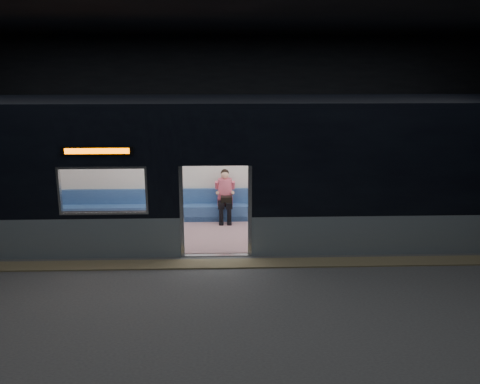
{
  "coord_description": "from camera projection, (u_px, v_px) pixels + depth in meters",
  "views": [
    {
      "loc": [
        0.16,
        -9.53,
        4.2
      ],
      "look_at": [
        0.57,
        2.3,
        1.14
      ],
      "focal_mm": 38.0,
      "sensor_mm": 36.0,
      "label": 1
    }
  ],
  "objects": [
    {
      "name": "passenger",
      "position": [
        225.0,
        193.0,
        13.51
      ],
      "size": [
        0.41,
        0.7,
        1.38
      ],
      "rotation": [
        0.0,
        0.0,
        0.08
      ],
      "color": "black",
      "rests_on": "metro_car"
    },
    {
      "name": "handbag",
      "position": [
        226.0,
        199.0,
        13.32
      ],
      "size": [
        0.33,
        0.3,
        0.15
      ],
      "primitive_type": "cube",
      "rotation": [
        0.0,
        0.0,
        -0.17
      ],
      "color": "black",
      "rests_on": "passenger"
    },
    {
      "name": "tactile_strip",
      "position": [
        216.0,
        264.0,
        10.8
      ],
      "size": [
        22.8,
        0.5,
        0.03
      ],
      "primitive_type": "cube",
      "color": "#8C7F59",
      "rests_on": "station_floor"
    },
    {
      "name": "station_floor",
      "position": [
        216.0,
        275.0,
        10.27
      ],
      "size": [
        24.0,
        14.0,
        0.01
      ],
      "primitive_type": "cube",
      "color": "#47494C",
      "rests_on": "ground"
    },
    {
      "name": "metro_car",
      "position": [
        216.0,
        161.0,
        12.27
      ],
      "size": [
        18.0,
        3.04,
        3.35
      ],
      "color": "gray",
      "rests_on": "station_floor"
    },
    {
      "name": "transit_map",
      "position": [
        401.0,
        163.0,
        13.79
      ],
      "size": [
        1.09,
        0.03,
        0.71
      ],
      "primitive_type": "cube",
      "color": "white",
      "rests_on": "metro_car"
    },
    {
      "name": "station_envelope",
      "position": [
        213.0,
        91.0,
        9.35
      ],
      "size": [
        24.0,
        14.0,
        5.0
      ],
      "color": "black",
      "rests_on": "station_floor"
    }
  ]
}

